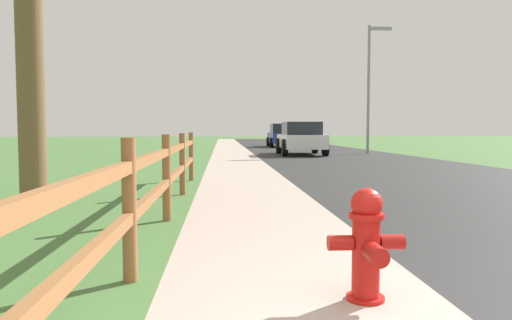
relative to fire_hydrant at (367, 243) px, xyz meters
name	(u,v)px	position (x,y,z in m)	size (l,w,h in m)	color
ground_plane	(249,151)	(0.55, 23.71, -0.40)	(120.00, 120.00, 0.00)	#466D36
road_asphalt	(305,149)	(4.05, 25.71, -0.40)	(7.00, 66.00, 0.01)	#292929
curb_concrete	(197,149)	(-2.45, 25.71, -0.40)	(6.00, 66.00, 0.01)	#B09C8F
grass_verge	(172,149)	(-3.95, 25.71, -0.40)	(5.00, 66.00, 0.00)	#466D36
fire_hydrant	(367,243)	(0.00, 0.00, 0.00)	(0.52, 0.43, 0.77)	red
rail_fence	(167,171)	(-1.67, 2.98, 0.24)	(0.11, 9.95, 1.11)	brown
parked_suv_white	(301,138)	(2.73, 19.21, 0.38)	(2.09, 4.31, 1.53)	white
parked_car_blue	(283,135)	(3.28, 29.92, 0.39)	(2.13, 4.40, 1.59)	navy
street_lamp	(371,78)	(6.34, 20.17, 3.33)	(1.17, 0.20, 6.26)	gray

